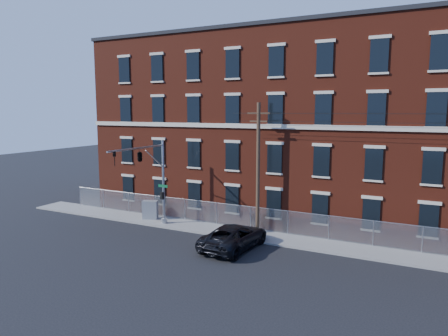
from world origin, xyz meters
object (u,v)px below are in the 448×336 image
object	(u,v)px
pickup_truck	(234,236)
utility_cabinet	(150,210)
traffic_signal_mast	(146,164)
utility_pole_near	(258,166)

from	to	relation	value
pickup_truck	utility_cabinet	bearing A→B (deg)	-14.93
utility_cabinet	traffic_signal_mast	bearing A→B (deg)	-77.71
pickup_truck	utility_cabinet	distance (m)	10.33
traffic_signal_mast	utility_pole_near	distance (m)	8.70
traffic_signal_mast	pickup_truck	bearing A→B (deg)	-3.38
utility_pole_near	pickup_truck	size ratio (longest dim) A/B	1.64
utility_cabinet	utility_pole_near	bearing A→B (deg)	-17.84
traffic_signal_mast	pickup_truck	distance (m)	9.08
traffic_signal_mast	utility_pole_near	world-z (taller)	utility_pole_near
utility_pole_near	traffic_signal_mast	bearing A→B (deg)	-156.86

